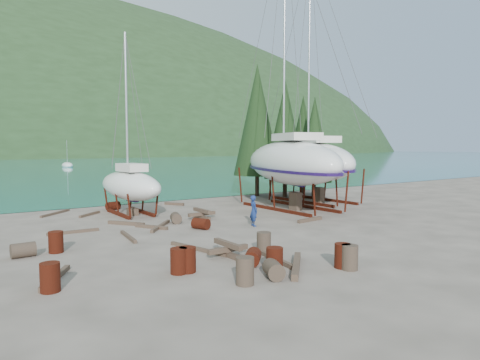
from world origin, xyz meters
TOP-DOWN VIEW (x-y plane):
  - ground at (0.00, 0.00)m, footprint 600.00×600.00m
  - far_house_right at (30.00, 190.00)m, footprint 6.60×5.60m
  - cypress_near_right at (12.50, 12.00)m, footprint 3.60×3.60m
  - cypress_mid_right at (14.00, 10.00)m, footprint 3.06×3.06m
  - cypress_back_left at (11.00, 14.00)m, footprint 4.14×4.14m
  - cypress_far_right at (15.50, 13.00)m, footprint 3.24×3.24m
  - moored_boat_mid at (10.00, 80.00)m, footprint 2.00×5.00m
  - large_sailboat_near at (8.01, 6.29)m, footprint 7.52×13.46m
  - large_sailboat_far at (12.18, 8.22)m, footprint 8.14×12.83m
  - small_sailboat_shore at (-1.96, 10.28)m, footprint 2.80×7.34m
  - worker at (2.09, 2.50)m, footprint 0.53×0.69m
  - drum_0 at (-9.22, -2.56)m, footprint 0.58×0.58m
  - drum_1 at (-2.91, -5.34)m, footprint 0.89×1.04m
  - drum_4 at (-2.28, 12.77)m, footprint 0.99×0.77m
  - drum_5 at (-1.17, -2.58)m, footprint 0.58×0.58m
  - drum_6 at (-0.71, 3.38)m, footprint 0.88×1.04m
  - drum_7 at (-0.11, -5.80)m, footprint 0.58×0.58m
  - drum_8 at (-8.05, 2.39)m, footprint 0.58×0.58m
  - drum_10 at (-2.48, -4.86)m, footprint 0.58×0.58m
  - drum_11 at (-0.97, 5.79)m, footprint 0.83×1.02m
  - drum_12 at (-2.52, -3.66)m, footprint 1.02×1.04m
  - drum_13 at (-5.23, -3.08)m, footprint 0.58×0.58m
  - drum_14 at (-4.91, -3.11)m, footprint 0.58×0.58m
  - drum_15 at (-9.26, 2.32)m, footprint 0.90×0.62m
  - drum_16 at (-4.06, -5.34)m, footprint 0.58×0.58m
  - drum_17 at (-0.08, -6.09)m, footprint 0.58×0.58m
  - timber_0 at (-5.93, 13.03)m, footprint 2.21×2.18m
  - timber_1 at (5.68, 1.84)m, footprint 2.04×0.44m
  - timber_3 at (-3.13, -0.59)m, footprint 0.94×3.22m
  - timber_4 at (-2.77, 5.05)m, footprint 1.18×1.83m
  - timber_5 at (-1.53, -3.92)m, footprint 0.61×2.56m
  - timber_6 at (2.27, 12.64)m, footprint 1.01×1.47m
  - timber_8 at (-3.52, 6.79)m, footprint 1.49×1.97m
  - timber_9 at (-4.25, 11.32)m, footprint 1.68×1.51m
  - timber_10 at (-2.26, 5.02)m, footprint 2.15×2.47m
  - timber_11 at (-4.64, 3.40)m, footprint 0.45×2.64m
  - timber_12 at (-8.86, -1.47)m, footprint 1.39×2.25m
  - timber_15 at (-6.49, 6.09)m, footprint 2.49×0.22m
  - timber_16 at (-1.53, -4.93)m, footprint 2.26×2.32m
  - timber_pile_fore at (-2.63, -2.17)m, footprint 1.80×1.80m
  - timber_pile_aft at (0.94, 6.17)m, footprint 1.80×1.80m

SIDE VIEW (x-z plane):
  - ground at x=0.00m, z-range 0.00..0.00m
  - timber_0 at x=-5.93m, z-range 0.00..0.14m
  - timber_15 at x=-6.49m, z-range 0.00..0.15m
  - timber_3 at x=-3.13m, z-range 0.00..0.15m
  - timber_9 at x=-4.25m, z-range 0.00..0.15m
  - timber_11 at x=-4.64m, z-range 0.00..0.15m
  - timber_5 at x=-1.53m, z-range 0.00..0.16m
  - timber_10 at x=-2.26m, z-range 0.00..0.16m
  - timber_12 at x=-8.86m, z-range 0.00..0.17m
  - timber_4 at x=-2.77m, z-range 0.00..0.17m
  - timber_8 at x=-3.52m, z-range 0.00..0.19m
  - timber_6 at x=2.27m, z-range 0.00..0.19m
  - timber_1 at x=5.68m, z-range 0.00..0.19m
  - timber_16 at x=-1.53m, z-range 0.00..0.23m
  - drum_1 at x=-2.91m, z-range 0.00..0.58m
  - drum_4 at x=-2.28m, z-range 0.00..0.58m
  - drum_6 at x=-0.71m, z-range 0.00..0.58m
  - drum_11 at x=-0.97m, z-range 0.00..0.58m
  - drum_12 at x=-2.52m, z-range 0.00..0.58m
  - drum_15 at x=-9.26m, z-range 0.00..0.58m
  - timber_pile_fore at x=-2.63m, z-range 0.00..0.60m
  - timber_pile_aft at x=0.94m, z-range 0.00..0.60m
  - moored_boat_mid at x=10.00m, z-range -2.64..3.41m
  - drum_0 at x=-9.22m, z-range 0.00..0.88m
  - drum_5 at x=-1.17m, z-range 0.00..0.88m
  - drum_7 at x=-0.11m, z-range 0.00..0.88m
  - drum_8 at x=-8.05m, z-range 0.00..0.88m
  - drum_10 at x=-2.48m, z-range 0.00..0.88m
  - drum_13 at x=-5.23m, z-range 0.00..0.88m
  - drum_14 at x=-4.91m, z-range 0.00..0.88m
  - drum_16 at x=-4.06m, z-range 0.00..0.88m
  - drum_17 at x=-0.08m, z-range 0.00..0.88m
  - worker at x=2.09m, z-range 0.00..1.69m
  - small_sailboat_shore at x=-1.96m, z-range -3.86..7.65m
  - far_house_right at x=30.00m, z-range 0.12..5.72m
  - large_sailboat_far at x=12.18m, z-range -6.60..13.00m
  - large_sailboat_near at x=8.01m, z-range -6.90..13.45m
  - cypress_mid_right at x=14.00m, z-range 0.67..9.17m
  - cypress_far_right at x=15.50m, z-range 0.71..9.71m
  - cypress_near_right at x=12.50m, z-range 0.79..10.79m
  - cypress_back_left at x=11.00m, z-range 0.91..12.41m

